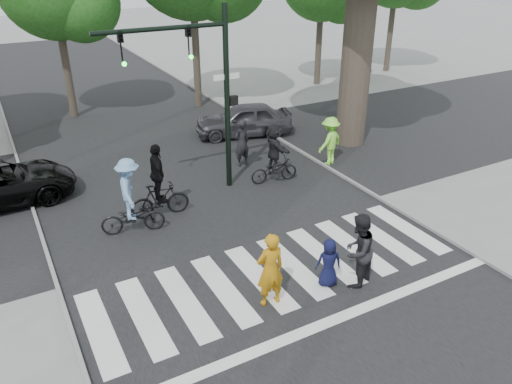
{
  "coord_description": "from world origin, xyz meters",
  "views": [
    {
      "loc": [
        -5.55,
        -7.98,
        7.57
      ],
      "look_at": [
        0.5,
        3.0,
        1.3
      ],
      "focal_mm": 35.0,
      "sensor_mm": 36.0,
      "label": 1
    }
  ],
  "objects_px": {
    "traffic_signal": "(202,77)",
    "cyclist_mid": "(159,188)",
    "cyclist_right": "(274,156)",
    "car_grey": "(244,120)",
    "pedestrian_woman": "(270,270)",
    "cyclist_left": "(131,202)",
    "pedestrian_adult": "(358,251)",
    "pedestrian_child": "(329,263)"
  },
  "relations": [
    {
      "from": "traffic_signal",
      "to": "car_grey",
      "type": "bearing_deg",
      "value": 49.49
    },
    {
      "from": "traffic_signal",
      "to": "pedestrian_adult",
      "type": "distance_m",
      "value": 7.26
    },
    {
      "from": "pedestrian_adult",
      "to": "cyclist_mid",
      "type": "xyz_separation_m",
      "value": [
        -3.05,
        5.62,
        0.0
      ]
    },
    {
      "from": "traffic_signal",
      "to": "cyclist_right",
      "type": "distance_m",
      "value": 3.8
    },
    {
      "from": "traffic_signal",
      "to": "cyclist_left",
      "type": "bearing_deg",
      "value": -153.51
    },
    {
      "from": "traffic_signal",
      "to": "cyclist_left",
      "type": "distance_m",
      "value": 4.41
    },
    {
      "from": "pedestrian_adult",
      "to": "car_grey",
      "type": "bearing_deg",
      "value": -126.93
    },
    {
      "from": "cyclist_left",
      "to": "cyclist_mid",
      "type": "height_order",
      "value": "cyclist_mid"
    },
    {
      "from": "cyclist_right",
      "to": "car_grey",
      "type": "height_order",
      "value": "cyclist_right"
    },
    {
      "from": "pedestrian_woman",
      "to": "cyclist_right",
      "type": "distance_m",
      "value": 6.67
    },
    {
      "from": "cyclist_right",
      "to": "cyclist_left",
      "type": "bearing_deg",
      "value": -169.55
    },
    {
      "from": "pedestrian_woman",
      "to": "cyclist_mid",
      "type": "bearing_deg",
      "value": -78.82
    },
    {
      "from": "pedestrian_adult",
      "to": "cyclist_right",
      "type": "height_order",
      "value": "cyclist_right"
    },
    {
      "from": "traffic_signal",
      "to": "cyclist_mid",
      "type": "distance_m",
      "value": 3.65
    },
    {
      "from": "traffic_signal",
      "to": "pedestrian_adult",
      "type": "height_order",
      "value": "traffic_signal"
    },
    {
      "from": "pedestrian_adult",
      "to": "traffic_signal",
      "type": "bearing_deg",
      "value": -104.16
    },
    {
      "from": "traffic_signal",
      "to": "cyclist_left",
      "type": "relative_size",
      "value": 2.61
    },
    {
      "from": "cyclist_left",
      "to": "cyclist_right",
      "type": "height_order",
      "value": "cyclist_left"
    },
    {
      "from": "car_grey",
      "to": "pedestrian_child",
      "type": "bearing_deg",
      "value": 0.08
    },
    {
      "from": "traffic_signal",
      "to": "cyclist_right",
      "type": "xyz_separation_m",
      "value": [
        2.36,
        -0.5,
        -2.94
      ]
    },
    {
      "from": "pedestrian_adult",
      "to": "car_grey",
      "type": "distance_m",
      "value": 11.11
    },
    {
      "from": "pedestrian_woman",
      "to": "cyclist_left",
      "type": "height_order",
      "value": "cyclist_left"
    },
    {
      "from": "cyclist_right",
      "to": "car_grey",
      "type": "bearing_deg",
      "value": 74.88
    },
    {
      "from": "traffic_signal",
      "to": "pedestrian_adult",
      "type": "xyz_separation_m",
      "value": [
        1.1,
        -6.55,
        -2.94
      ]
    },
    {
      "from": "cyclist_mid",
      "to": "pedestrian_child",
      "type": "bearing_deg",
      "value": -65.37
    },
    {
      "from": "traffic_signal",
      "to": "car_grey",
      "type": "distance_m",
      "value": 6.45
    },
    {
      "from": "pedestrian_adult",
      "to": "cyclist_mid",
      "type": "height_order",
      "value": "cyclist_mid"
    },
    {
      "from": "pedestrian_woman",
      "to": "cyclist_mid",
      "type": "xyz_separation_m",
      "value": [
        -0.83,
        5.25,
        0.02
      ]
    },
    {
      "from": "cyclist_mid",
      "to": "pedestrian_adult",
      "type": "bearing_deg",
      "value": -61.48
    },
    {
      "from": "cyclist_right",
      "to": "traffic_signal",
      "type": "bearing_deg",
      "value": 168.08
    },
    {
      "from": "pedestrian_adult",
      "to": "car_grey",
      "type": "relative_size",
      "value": 0.46
    },
    {
      "from": "cyclist_mid",
      "to": "cyclist_left",
      "type": "bearing_deg",
      "value": -151.37
    },
    {
      "from": "pedestrian_adult",
      "to": "cyclist_mid",
      "type": "distance_m",
      "value": 6.4
    },
    {
      "from": "traffic_signal",
      "to": "car_grey",
      "type": "xyz_separation_m",
      "value": [
        3.65,
        4.27,
        -3.19
      ]
    },
    {
      "from": "pedestrian_woman",
      "to": "pedestrian_child",
      "type": "height_order",
      "value": "pedestrian_woman"
    },
    {
      "from": "traffic_signal",
      "to": "cyclist_mid",
      "type": "xyz_separation_m",
      "value": [
        -1.96,
        -0.93,
        -2.94
      ]
    },
    {
      "from": "pedestrian_child",
      "to": "cyclist_mid",
      "type": "xyz_separation_m",
      "value": [
        -2.44,
        5.32,
        0.33
      ]
    },
    {
      "from": "cyclist_mid",
      "to": "car_grey",
      "type": "distance_m",
      "value": 7.64
    },
    {
      "from": "cyclist_left",
      "to": "pedestrian_child",
      "type": "bearing_deg",
      "value": -54.08
    },
    {
      "from": "pedestrian_adult",
      "to": "cyclist_right",
      "type": "distance_m",
      "value": 6.18
    },
    {
      "from": "pedestrian_woman",
      "to": "cyclist_right",
      "type": "relative_size",
      "value": 0.87
    },
    {
      "from": "pedestrian_child",
      "to": "cyclist_mid",
      "type": "bearing_deg",
      "value": -42.73
    }
  ]
}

